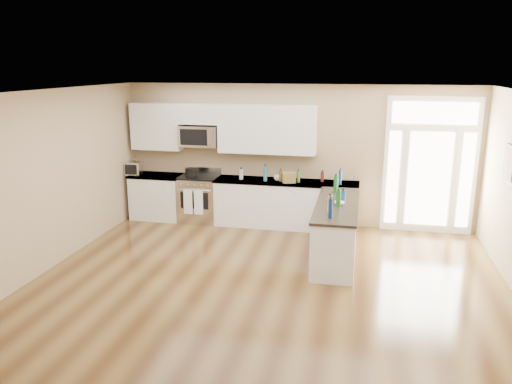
% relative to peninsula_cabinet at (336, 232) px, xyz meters
% --- Properties ---
extents(ground, '(8.00, 8.00, 0.00)m').
position_rel_peninsula_cabinet_xyz_m(ground, '(-0.93, -2.24, -0.43)').
color(ground, '#492E14').
extents(room_shell, '(8.00, 8.00, 8.00)m').
position_rel_peninsula_cabinet_xyz_m(room_shell, '(-0.93, -2.24, 1.27)').
color(room_shell, tan).
rests_on(room_shell, ground).
extents(back_cabinet_left, '(1.10, 0.66, 0.94)m').
position_rel_peninsula_cabinet_xyz_m(back_cabinet_left, '(-3.80, 1.45, 0.00)').
color(back_cabinet_left, white).
rests_on(back_cabinet_left, ground).
extents(back_cabinet_right, '(2.85, 0.66, 0.94)m').
position_rel_peninsula_cabinet_xyz_m(back_cabinet_right, '(-1.08, 1.45, 0.00)').
color(back_cabinet_right, white).
rests_on(back_cabinet_right, ground).
extents(peninsula_cabinet, '(0.69, 2.32, 0.94)m').
position_rel_peninsula_cabinet_xyz_m(peninsula_cabinet, '(0.00, 0.00, 0.00)').
color(peninsula_cabinet, white).
rests_on(peninsula_cabinet, ground).
extents(upper_cabinet_left, '(1.04, 0.33, 0.95)m').
position_rel_peninsula_cabinet_xyz_m(upper_cabinet_left, '(-3.81, 1.59, 1.49)').
color(upper_cabinet_left, white).
rests_on(upper_cabinet_left, room_shell).
extents(upper_cabinet_right, '(1.94, 0.33, 0.95)m').
position_rel_peninsula_cabinet_xyz_m(upper_cabinet_right, '(-1.50, 1.59, 1.49)').
color(upper_cabinet_right, white).
rests_on(upper_cabinet_right, room_shell).
extents(upper_cabinet_short, '(0.82, 0.33, 0.40)m').
position_rel_peninsula_cabinet_xyz_m(upper_cabinet_short, '(-2.88, 1.59, 1.77)').
color(upper_cabinet_short, white).
rests_on(upper_cabinet_short, room_shell).
extents(microwave, '(0.78, 0.41, 0.42)m').
position_rel_peninsula_cabinet_xyz_m(microwave, '(-2.88, 1.56, 1.33)').
color(microwave, silver).
rests_on(microwave, room_shell).
extents(entry_door, '(1.70, 0.10, 2.60)m').
position_rel_peninsula_cabinet_xyz_m(entry_door, '(1.62, 1.71, 0.87)').
color(entry_door, white).
rests_on(entry_door, ground).
extents(wall_art_near, '(0.05, 0.58, 0.58)m').
position_rel_peninsula_cabinet_xyz_m(wall_art_near, '(2.54, -0.04, 1.27)').
color(wall_art_near, black).
rests_on(wall_art_near, room_shell).
extents(kitchen_range, '(0.79, 0.70, 1.08)m').
position_rel_peninsula_cabinet_xyz_m(kitchen_range, '(-2.88, 1.45, 0.04)').
color(kitchen_range, silver).
rests_on(kitchen_range, ground).
extents(stockpot, '(0.30, 0.30, 0.19)m').
position_rel_peninsula_cabinet_xyz_m(stockpot, '(-2.99, 1.35, 0.61)').
color(stockpot, black).
rests_on(stockpot, kitchen_range).
extents(toaster_oven, '(0.33, 0.27, 0.27)m').
position_rel_peninsula_cabinet_xyz_m(toaster_oven, '(-4.26, 1.34, 0.64)').
color(toaster_oven, silver).
rests_on(toaster_oven, back_cabinet_left).
extents(cardboard_box, '(0.29, 0.25, 0.20)m').
position_rel_peninsula_cabinet_xyz_m(cardboard_box, '(-1.01, 1.32, 0.60)').
color(cardboard_box, olive).
rests_on(cardboard_box, back_cabinet_right).
extents(bowl_left, '(0.26, 0.26, 0.05)m').
position_rel_peninsula_cabinet_xyz_m(bowl_left, '(-4.28, 1.40, 0.53)').
color(bowl_left, white).
rests_on(bowl_left, back_cabinet_left).
extents(bowl_peninsula, '(0.22, 0.22, 0.05)m').
position_rel_peninsula_cabinet_xyz_m(bowl_peninsula, '(0.04, -0.07, 0.53)').
color(bowl_peninsula, white).
rests_on(bowl_peninsula, peninsula_cabinet).
extents(cup_counter, '(0.14, 0.14, 0.11)m').
position_rel_peninsula_cabinet_xyz_m(cup_counter, '(-1.25, 1.45, 0.56)').
color(cup_counter, white).
rests_on(cup_counter, back_cabinet_right).
extents(counter_bottles, '(2.15, 2.45, 0.30)m').
position_rel_peninsula_cabinet_xyz_m(counter_bottles, '(-0.53, 0.65, 0.63)').
color(counter_bottles, '#19591E').
rests_on(counter_bottles, back_cabinet_right).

